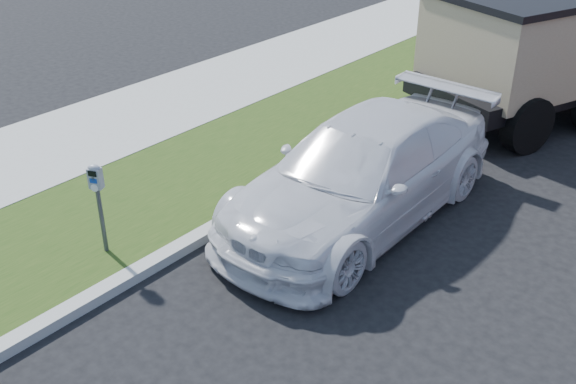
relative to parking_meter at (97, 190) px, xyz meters
The scene contains 4 objects.
ground 3.60m from the parking_meter, 14.06° to the left, with size 120.00×120.00×0.00m, color black.
streetside 3.77m from the parking_meter, 128.57° to the left, with size 6.12×50.00×0.15m.
parking_meter is the anchor object (origin of this frame).
white_wagon 3.97m from the parking_meter, 56.92° to the left, with size 2.25×5.54×1.61m, color silver.
Camera 1 is at (3.95, -5.39, 5.60)m, focal length 42.00 mm.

